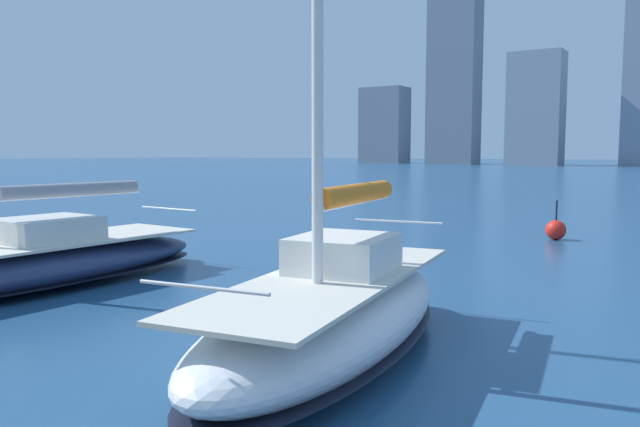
# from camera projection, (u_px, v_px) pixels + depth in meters

# --- Properties ---
(sailboat_orange) EXTENTS (3.43, 7.54, 10.80)m
(sailboat_orange) POSITION_uv_depth(u_px,v_px,m) (333.00, 310.00, 9.35)
(sailboat_orange) COLOR white
(sailboat_orange) RESTS_ON ground
(sailboat_grey) EXTENTS (3.38, 9.57, 11.71)m
(sailboat_grey) POSITION_uv_depth(u_px,v_px,m) (27.00, 261.00, 14.21)
(sailboat_grey) COLOR navy
(sailboat_grey) RESTS_ON ground
(channel_buoy) EXTENTS (0.70, 0.70, 1.40)m
(channel_buoy) POSITION_uv_depth(u_px,v_px,m) (556.00, 230.00, 21.99)
(channel_buoy) COLOR red
(channel_buoy) RESTS_ON ground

